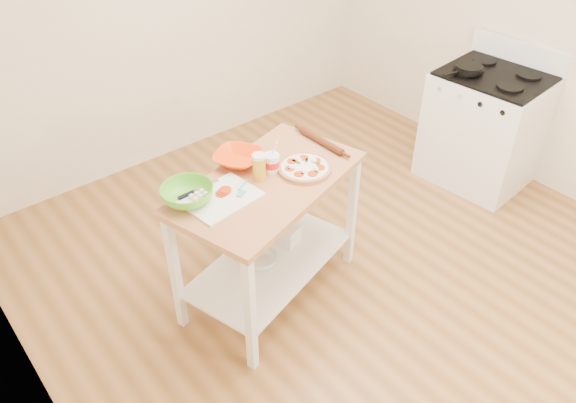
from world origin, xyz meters
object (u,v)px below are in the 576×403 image
at_px(beer_pint, 259,167).
at_px(rolling_pin, 321,141).
at_px(pizza, 304,168).
at_px(cutting_board, 220,198).
at_px(green_bowl, 187,194).
at_px(skillet, 468,69).
at_px(spatula, 242,189).
at_px(orange_bowl, 238,158).
at_px(shelf_bin, 288,235).
at_px(yogurt_tub, 271,163).
at_px(gas_stove, 484,128).
at_px(prep_island, 269,214).
at_px(shelf_glass_bowl, 261,260).
at_px(knife, 193,192).

distance_m(beer_pint, rolling_pin, 0.54).
xyz_separation_m(pizza, cutting_board, (-0.55, 0.08, -0.01)).
xyz_separation_m(green_bowl, beer_pint, (0.44, -0.08, 0.04)).
xyz_separation_m(skillet, spatula, (-2.22, -0.11, -0.06)).
bearing_deg(spatula, orange_bowl, 29.92).
bearing_deg(shelf_bin, rolling_pin, 5.90).
distance_m(yogurt_tub, rolling_pin, 0.44).
xyz_separation_m(pizza, spatula, (-0.41, 0.06, -0.00)).
bearing_deg(gas_stove, cutting_board, 173.37).
xyz_separation_m(prep_island, beer_pint, (-0.02, 0.05, 0.33)).
xyz_separation_m(gas_stove, cutting_board, (-2.50, 0.07, 0.43)).
relative_size(skillet, orange_bowl, 1.31).
relative_size(orange_bowl, shelf_bin, 2.19).
distance_m(orange_bowl, yogurt_tub, 0.22).
bearing_deg(cutting_board, spatula, -15.76).
xyz_separation_m(skillet, rolling_pin, (-1.53, -0.01, -0.05)).
distance_m(skillet, beer_pint, 2.06).
relative_size(cutting_board, shelf_glass_bowl, 2.05).
bearing_deg(beer_pint, shelf_glass_bowl, -139.67).
height_order(cutting_board, rolling_pin, rolling_pin).
bearing_deg(prep_island, skillet, 3.23).
bearing_deg(rolling_pin, gas_stove, -4.81).
xyz_separation_m(knife, yogurt_tub, (0.48, -0.10, 0.04)).
bearing_deg(rolling_pin, cutting_board, -174.89).
bearing_deg(spatula, cutting_board, 141.65).
distance_m(prep_island, cutting_board, 0.41).
distance_m(cutting_board, shelf_bin, 0.79).
height_order(cutting_board, green_bowl, green_bowl).
bearing_deg(yogurt_tub, prep_island, -141.38).
xyz_separation_m(gas_stove, rolling_pin, (-1.68, 0.14, 0.45)).
distance_m(pizza, beer_pint, 0.28).
height_order(prep_island, cutting_board, cutting_board).
relative_size(spatula, green_bowl, 0.45).
bearing_deg(cutting_board, pizza, -14.65).
height_order(cutting_board, shelf_glass_bowl, cutting_board).
relative_size(knife, shelf_glass_bowl, 1.29).
bearing_deg(green_bowl, knife, 32.04).
height_order(spatula, shelf_glass_bowl, spatula).
relative_size(cutting_board, green_bowl, 1.48).
distance_m(gas_stove, shelf_glass_bowl, 2.26).
bearing_deg(cutting_board, beer_pint, -2.44).
xyz_separation_m(spatula, green_bowl, (-0.28, 0.12, 0.03)).
distance_m(green_bowl, shelf_bin, 0.92).
bearing_deg(gas_stove, shelf_bin, 171.73).
distance_m(skillet, knife, 2.44).
bearing_deg(shelf_glass_bowl, cutting_board, 177.86).
bearing_deg(shelf_glass_bowl, prep_island, -17.37).
bearing_deg(cutting_board, orange_bowl, 32.78).
bearing_deg(shelf_bin, yogurt_tub, -176.19).
xyz_separation_m(orange_bowl, yogurt_tub, (0.10, -0.20, 0.02)).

